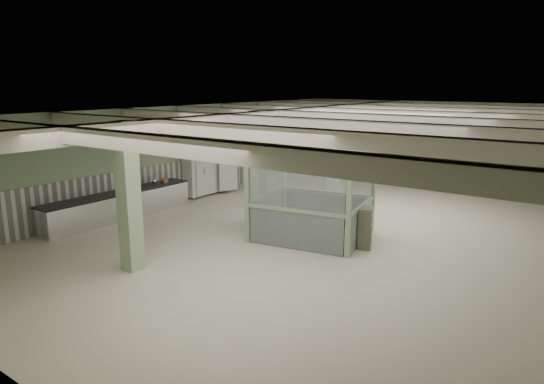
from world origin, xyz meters
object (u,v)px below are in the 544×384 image
Objects in this scene: walkin_cooler at (207,170)px; filing_cabinet at (365,228)px; guard_booth at (312,179)px; prep_counter at (119,205)px.

filing_cabinet is at bearing -15.58° from walkin_cooler.
walkin_cooler is 0.61× the size of guard_booth.
guard_booth is (6.32, -2.29, 0.72)m from walkin_cooler.
walkin_cooler reaches higher than filing_cabinet.
walkin_cooler is at bearing 91.09° from prep_counter.
guard_booth is 3.19× the size of filing_cabinet.
guard_booth is (6.24, 2.09, 1.28)m from prep_counter.
guard_booth reaches higher than walkin_cooler.
prep_counter is at bearing -88.91° from walkin_cooler.
guard_booth is at bearing -19.89° from walkin_cooler.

